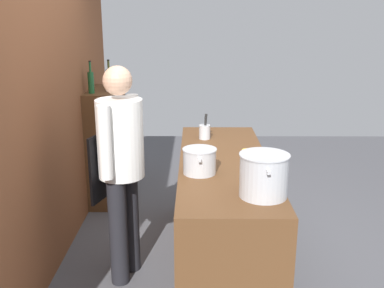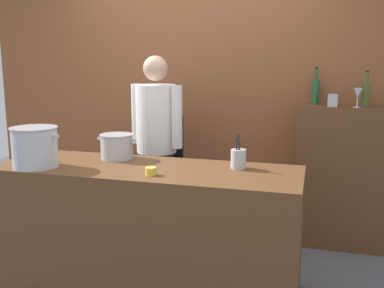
% 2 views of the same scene
% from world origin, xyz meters
% --- Properties ---
extents(ground_plane, '(8.00, 8.00, 0.00)m').
position_xyz_m(ground_plane, '(0.00, 0.00, 0.00)').
color(ground_plane, '#4C4C51').
extents(brick_back_panel, '(4.40, 0.10, 3.00)m').
position_xyz_m(brick_back_panel, '(0.00, 1.40, 1.50)').
color(brick_back_panel, brown).
rests_on(brick_back_panel, ground_plane).
extents(prep_counter, '(2.11, 0.70, 0.90)m').
position_xyz_m(prep_counter, '(0.00, 0.00, 0.45)').
color(prep_counter, brown).
rests_on(prep_counter, ground_plane).
extents(bar_cabinet, '(0.76, 0.32, 1.24)m').
position_xyz_m(bar_cabinet, '(1.33, 1.19, 0.62)').
color(bar_cabinet, brown).
rests_on(bar_cabinet, ground_plane).
extents(chef, '(0.51, 0.40, 1.66)m').
position_xyz_m(chef, '(-0.21, 0.78, 0.96)').
color(chef, black).
rests_on(chef, ground_plane).
extents(stockpot_large, '(0.37, 0.32, 0.28)m').
position_xyz_m(stockpot_large, '(-0.72, -0.20, 1.04)').
color(stockpot_large, '#B7BABF').
rests_on(stockpot_large, prep_counter).
extents(stockpot_small, '(0.31, 0.25, 0.18)m').
position_xyz_m(stockpot_small, '(-0.30, 0.20, 0.99)').
color(stockpot_small, '#B7BABF').
rests_on(stockpot_small, prep_counter).
extents(utensil_crock, '(0.10, 0.10, 0.24)m').
position_xyz_m(utensil_crock, '(0.62, 0.14, 0.97)').
color(utensil_crock, '#B7BABF').
rests_on(utensil_crock, prep_counter).
extents(butter_jar, '(0.07, 0.07, 0.05)m').
position_xyz_m(butter_jar, '(0.11, -0.19, 0.93)').
color(butter_jar, yellow).
rests_on(butter_jar, prep_counter).
extents(wine_bottle_olive, '(0.07, 0.07, 0.30)m').
position_xyz_m(wine_bottle_olive, '(1.49, 1.16, 1.35)').
color(wine_bottle_olive, '#475123').
rests_on(wine_bottle_olive, bar_cabinet).
extents(wine_bottle_green, '(0.06, 0.06, 0.32)m').
position_xyz_m(wine_bottle_green, '(1.09, 1.27, 1.36)').
color(wine_bottle_green, '#1E592D').
rests_on(wine_bottle_green, bar_cabinet).
extents(wine_glass_wide, '(0.07, 0.07, 0.16)m').
position_xyz_m(wine_glass_wide, '(1.42, 1.09, 1.35)').
color(wine_glass_wide, silver).
rests_on(wine_glass_wide, bar_cabinet).
extents(spice_tin_silver, '(0.08, 0.08, 0.11)m').
position_xyz_m(spice_tin_silver, '(1.23, 1.10, 1.29)').
color(spice_tin_silver, '#B2B2B7').
rests_on(spice_tin_silver, bar_cabinet).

